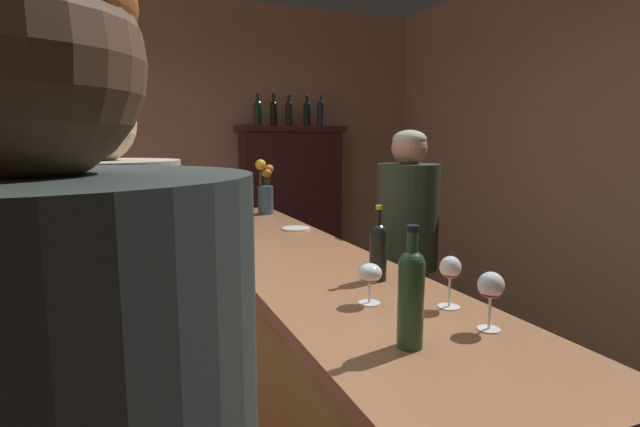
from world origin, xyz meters
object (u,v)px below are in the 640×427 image
(wine_glass_front, at_px, (370,275))
(wine_glass_mid, at_px, (243,224))
(bar_counter, at_px, (295,353))
(patron_by_cabinet, at_px, (112,414))
(display_bottle_midright, at_px, (307,112))
(patron_near_entrance, at_px, (109,265))
(wine_bottle_merlot, at_px, (411,293))
(flower_arrangement, at_px, (265,190))
(display_bottle_left, at_px, (258,111))
(display_bottle_midleft, at_px, (274,112))
(display_bottle_center, at_px, (289,112))
(cheese_plate, at_px, (296,229))
(bartender, at_px, (407,253))
(patron_redhead, at_px, (4,258))
(wine_bottle_malbec, at_px, (245,196))
(wine_glass_spare, at_px, (491,288))
(wine_bottle_pinot, at_px, (233,208))
(display_cabinet, at_px, (291,207))
(patron_in_navy, at_px, (29,321))
(wine_glass_rear, at_px, (450,271))
(wine_bottle_syrah, at_px, (378,249))
(display_bottle_right, at_px, (321,112))

(wine_glass_front, distance_m, wine_glass_mid, 1.01)
(wine_glass_front, bearing_deg, bar_counter, 88.60)
(patron_by_cabinet, bearing_deg, display_bottle_midright, 8.95)
(wine_glass_mid, bearing_deg, patron_near_entrance, 134.81)
(wine_bottle_merlot, relative_size, flower_arrangement, 0.79)
(display_bottle_midright, bearing_deg, display_bottle_left, 180.00)
(display_bottle_midleft, distance_m, display_bottle_center, 0.16)
(wine_glass_front, distance_m, display_bottle_left, 3.45)
(wine_glass_front, relative_size, wine_glass_mid, 0.88)
(wine_bottle_merlot, xyz_separation_m, cheese_plate, (0.28, 1.68, -0.13))
(bar_counter, height_order, display_bottle_left, display_bottle_left)
(display_bottle_left, relative_size, display_bottle_midright, 1.00)
(patron_near_entrance, xyz_separation_m, bartender, (1.64, -0.54, 0.04))
(wine_glass_front, distance_m, patron_redhead, 2.34)
(patron_redhead, bearing_deg, cheese_plate, 21.10)
(wine_bottle_malbec, bearing_deg, patron_redhead, -176.26)
(patron_redhead, height_order, patron_by_cabinet, patron_by_cabinet)
(wine_bottle_malbec, xyz_separation_m, display_bottle_center, (0.78, 1.36, 0.67))
(display_bottle_midright, xyz_separation_m, patron_near_entrance, (-1.85, -1.70, -0.99))
(wine_bottle_merlot, bearing_deg, patron_by_cabinet, 167.40)
(wine_glass_spare, relative_size, display_bottle_left, 0.53)
(wine_bottle_pinot, bearing_deg, patron_redhead, 155.25)
(bar_counter, distance_m, display_cabinet, 2.70)
(wine_glass_spare, bearing_deg, wine_bottle_pinot, 102.32)
(wine_bottle_pinot, height_order, patron_in_navy, patron_in_navy)
(display_cabinet, bearing_deg, bar_counter, -108.37)
(patron_redhead, distance_m, bartender, 2.34)
(bartender, bearing_deg, wine_bottle_merlot, 69.37)
(cheese_plate, bearing_deg, wine_glass_mid, -138.62)
(patron_near_entrance, bearing_deg, flower_arrangement, 68.56)
(patron_in_navy, bearing_deg, wine_glass_spare, -37.73)
(cheese_plate, distance_m, display_bottle_left, 2.17)
(display_bottle_center, distance_m, patron_near_entrance, 2.58)
(bar_counter, bearing_deg, patron_near_entrance, 135.07)
(cheese_plate, xyz_separation_m, patron_near_entrance, (-1.03, 0.29, -0.19))
(wine_glass_rear, height_order, patron_in_navy, patron_in_navy)
(wine_bottle_syrah, xyz_separation_m, wine_glass_spare, (0.05, -0.55, -0.00))
(display_bottle_midright, relative_size, patron_redhead, 0.20)
(bartender, bearing_deg, display_bottle_midright, -84.01)
(wine_glass_mid, distance_m, patron_redhead, 1.51)
(wine_glass_front, xyz_separation_m, display_bottle_right, (1.19, 3.33, 0.72))
(display_bottle_center, bearing_deg, wine_glass_front, -104.25)
(wine_bottle_pinot, xyz_separation_m, bartender, (0.98, -0.23, -0.29))
(display_bottle_midleft, bearing_deg, flower_arrangement, -109.54)
(wine_bottle_pinot, xyz_separation_m, display_bottle_midleft, (0.84, 2.01, 0.66))
(wine_bottle_malbec, height_order, wine_glass_spare, wine_bottle_malbec)
(patron_by_cabinet, bearing_deg, wine_bottle_malbec, 15.04)
(display_bottle_left, height_order, patron_near_entrance, display_bottle_left)
(wine_bottle_malbec, xyz_separation_m, flower_arrangement, (0.16, 0.05, 0.03))
(wine_glass_front, bearing_deg, wine_glass_mid, 100.21)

